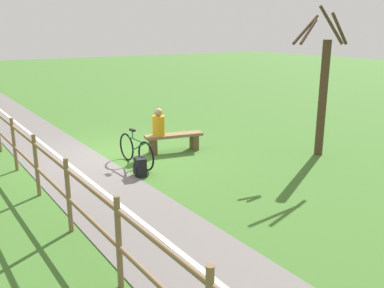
{
  "coord_description": "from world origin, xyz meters",
  "views": [
    {
      "loc": [
        4.02,
        9.97,
        3.27
      ],
      "look_at": [
        -0.87,
        2.43,
        0.78
      ],
      "focal_mm": 38.76,
      "sensor_mm": 36.0,
      "label": 1
    }
  ],
  "objects": [
    {
      "name": "bicycle",
      "position": [
        -0.17,
        0.96,
        0.38
      ],
      "size": [
        0.14,
        1.7,
        0.9
      ],
      "rotation": [
        0.0,
        0.0,
        1.63
      ],
      "color": "black",
      "rests_on": "ground_plane"
    },
    {
      "name": "fence_roadside",
      "position": [
        2.21,
        5.47,
        0.76
      ],
      "size": [
        0.62,
        15.33,
        1.28
      ],
      "rotation": [
        0.0,
        0.0,
        1.61
      ],
      "color": "brown",
      "rests_on": "ground_plane"
    },
    {
      "name": "person_seated",
      "position": [
        -1.15,
        0.34,
        0.82
      ],
      "size": [
        0.4,
        0.4,
        0.74
      ],
      "rotation": [
        0.0,
        0.0,
        -0.2
      ],
      "color": "orange",
      "rests_on": "bench"
    },
    {
      "name": "ground_plane",
      "position": [
        0.0,
        0.0,
        0.0
      ],
      "size": [
        80.0,
        80.0,
        0.0
      ],
      "primitive_type": "plane",
      "color": "#3D6B28"
    },
    {
      "name": "paved_path",
      "position": [
        1.15,
        4.0,
        0.01
      ],
      "size": [
        2.81,
        36.04,
        0.02
      ],
      "primitive_type": "cube",
      "rotation": [
        0.0,
        0.0,
        0.02
      ],
      "color": "#66605E",
      "rests_on": "ground_plane"
    },
    {
      "name": "path_centre_line",
      "position": [
        1.15,
        4.0,
        0.02
      ],
      "size": [
        0.85,
        31.99,
        0.0
      ],
      "primitive_type": "cube",
      "rotation": [
        0.0,
        0.0,
        0.02
      ],
      "color": "silver",
      "rests_on": "paved_path"
    },
    {
      "name": "backpack",
      "position": [
        0.1,
        1.72,
        0.21
      ],
      "size": [
        0.31,
        0.36,
        0.43
      ],
      "rotation": [
        0.0,
        0.0,
        4.53
      ],
      "color": "black",
      "rests_on": "ground_plane"
    },
    {
      "name": "bench",
      "position": [
        -1.58,
        0.43,
        0.34
      ],
      "size": [
        1.65,
        0.68,
        0.5
      ],
      "rotation": [
        0.0,
        0.0,
        -0.2
      ],
      "color": "brown",
      "rests_on": "ground_plane"
    },
    {
      "name": "tree_far_right",
      "position": [
        -4.69,
        2.78,
        1.79
      ],
      "size": [
        1.24,
        1.27,
        3.85
      ],
      "color": "#473323",
      "rests_on": "ground_plane"
    }
  ]
}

